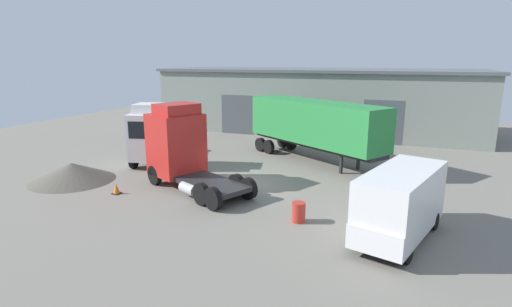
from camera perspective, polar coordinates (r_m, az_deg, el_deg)
name	(u,v)px	position (r m, az deg, el deg)	size (l,w,h in m)	color
ground_plane	(244,184)	(22.50, -1.71, -4.37)	(60.00, 60.00, 0.00)	slate
warehouse_building	(318,100)	(39.66, 8.82, 7.61)	(29.86, 10.14, 5.90)	gray
tractor_unit_white	(155,136)	(27.00, -14.19, 2.43)	(4.01, 6.76, 4.07)	silver
container_trailer_green	(314,123)	(27.25, 8.29, 4.27)	(10.41, 7.91, 4.10)	#28843D
delivery_van_white	(400,203)	(16.27, 19.83, -6.72)	(3.41, 5.58, 2.77)	silver
tractor_unit_red	(181,147)	(22.21, -10.68, 0.85)	(6.92, 5.07, 4.51)	red
gravel_pile	(72,172)	(25.28, -24.79, -2.39)	(4.75, 4.75, 1.05)	#565147
oil_drum	(299,212)	(17.43, 6.11, -8.33)	(0.58, 0.58, 0.88)	#B22D23
traffic_cone	(116,189)	(22.07, -19.32, -4.82)	(0.40, 0.40, 0.55)	black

